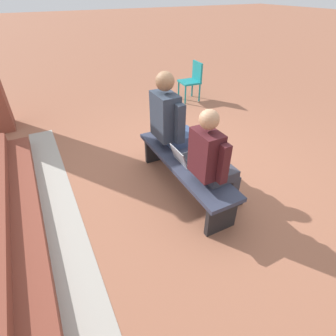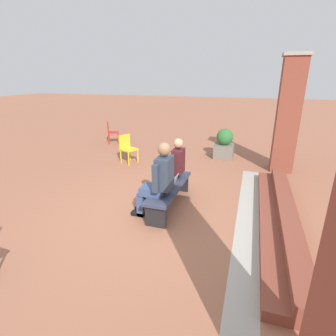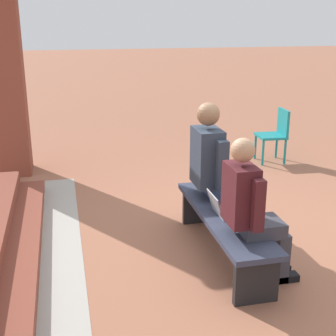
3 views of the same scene
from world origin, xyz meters
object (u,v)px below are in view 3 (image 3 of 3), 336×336
Objects in this scene: person_adult at (217,168)px; plastic_chair_far_left at (276,132)px; bench at (224,222)px; person_student at (251,207)px; laptop at (224,209)px.

plastic_chair_far_left is at bearing -37.08° from person_adult.
person_student reaches higher than bench.
person_student is 0.91m from person_adult.
person_student is (-0.47, -0.06, 0.34)m from bench.
person_adult is (0.44, -0.07, 0.40)m from bench.
person_adult is 0.53m from laptop.
person_adult is 2.95m from plastic_chair_far_left.
person_student is 4.06× the size of laptop.
plastic_chair_far_left is (3.25, -1.78, -0.22)m from person_student.
bench is 5.63× the size of laptop.
bench is at bearing -25.47° from laptop.
bench is 2.14× the size of plastic_chair_far_left.
person_adult is at bearing -0.47° from person_student.
laptop is (-0.46, 0.08, -0.25)m from person_adult.
plastic_chair_far_left is at bearing -28.64° from person_student.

